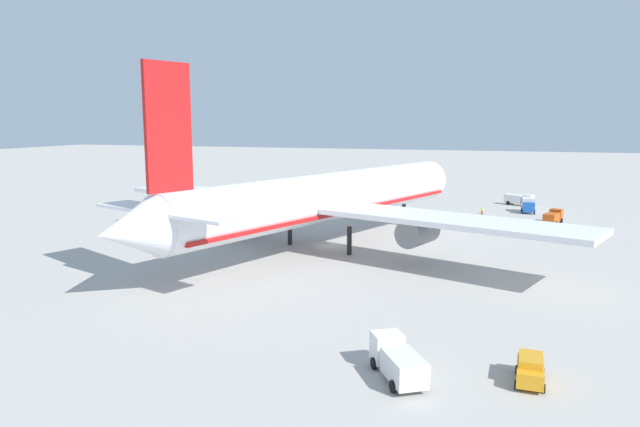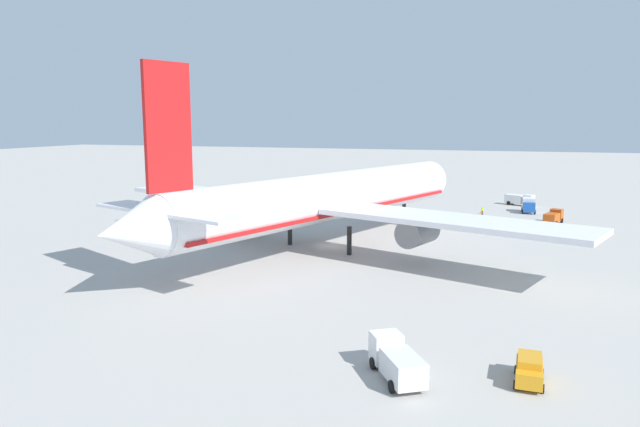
{
  "view_description": "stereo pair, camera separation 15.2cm",
  "coord_description": "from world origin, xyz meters",
  "px_view_note": "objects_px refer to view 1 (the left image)",
  "views": [
    {
      "loc": [
        -83.43,
        -25.68,
        18.96
      ],
      "look_at": [
        -2.62,
        0.93,
        5.37
      ],
      "focal_mm": 32.79,
      "sensor_mm": 36.0,
      "label": 1
    },
    {
      "loc": [
        -83.38,
        -25.83,
        18.96
      ],
      "look_at": [
        -2.62,
        0.93,
        5.37
      ],
      "focal_mm": 32.79,
      "sensor_mm": 36.0,
      "label": 2
    }
  ],
  "objects_px": {
    "airliner": "(327,198)",
    "service_van": "(530,369)",
    "service_truck_0": "(397,360)",
    "service_truck_3": "(553,217)",
    "service_truck_4": "(528,205)",
    "baggage_cart_1": "(178,198)",
    "baggage_cart_0": "(211,193)",
    "traffic_cone_3": "(480,212)",
    "ground_worker_0": "(482,211)",
    "service_truck_5": "(519,199)",
    "traffic_cone_1": "(309,204)"
  },
  "relations": [
    {
      "from": "service_truck_0",
      "to": "service_truck_3",
      "type": "xyz_separation_m",
      "value": [
        74.09,
        -15.07,
        -0.09
      ]
    },
    {
      "from": "ground_worker_0",
      "to": "traffic_cone_3",
      "type": "height_order",
      "value": "ground_worker_0"
    },
    {
      "from": "service_truck_3",
      "to": "traffic_cone_1",
      "type": "bearing_deg",
      "value": 80.98
    },
    {
      "from": "service_truck_0",
      "to": "service_truck_5",
      "type": "height_order",
      "value": "service_truck_0"
    },
    {
      "from": "service_truck_3",
      "to": "ground_worker_0",
      "type": "bearing_deg",
      "value": 63.4
    },
    {
      "from": "service_truck_4",
      "to": "traffic_cone_3",
      "type": "bearing_deg",
      "value": 113.55
    },
    {
      "from": "service_van",
      "to": "traffic_cone_3",
      "type": "xyz_separation_m",
      "value": [
        80.32,
        7.76,
        -0.76
      ]
    },
    {
      "from": "service_truck_5",
      "to": "traffic_cone_1",
      "type": "distance_m",
      "value": 47.29
    },
    {
      "from": "baggage_cart_0",
      "to": "traffic_cone_3",
      "type": "bearing_deg",
      "value": -99.82
    },
    {
      "from": "traffic_cone_1",
      "to": "service_truck_3",
      "type": "bearing_deg",
      "value": -99.02
    },
    {
      "from": "baggage_cart_0",
      "to": "traffic_cone_3",
      "type": "relative_size",
      "value": 5.57
    },
    {
      "from": "service_truck_0",
      "to": "traffic_cone_1",
      "type": "xyz_separation_m",
      "value": [
        82.14,
        35.65,
        -1.14
      ]
    },
    {
      "from": "ground_worker_0",
      "to": "service_truck_4",
      "type": "bearing_deg",
      "value": -55.69
    },
    {
      "from": "airliner",
      "to": "baggage_cart_1",
      "type": "relative_size",
      "value": 29.19
    },
    {
      "from": "traffic_cone_1",
      "to": "traffic_cone_3",
      "type": "relative_size",
      "value": 1.0
    },
    {
      "from": "baggage_cart_1",
      "to": "traffic_cone_3",
      "type": "bearing_deg",
      "value": -86.84
    },
    {
      "from": "service_truck_0",
      "to": "service_truck_5",
      "type": "distance_m",
      "value": 97.45
    },
    {
      "from": "service_truck_5",
      "to": "baggage_cart_1",
      "type": "distance_m",
      "value": 78.87
    },
    {
      "from": "traffic_cone_1",
      "to": "baggage_cart_1",
      "type": "bearing_deg",
      "value": 95.98
    },
    {
      "from": "service_truck_4",
      "to": "traffic_cone_3",
      "type": "distance_m",
      "value": 10.29
    },
    {
      "from": "airliner",
      "to": "traffic_cone_3",
      "type": "height_order",
      "value": "airliner"
    },
    {
      "from": "ground_worker_0",
      "to": "airliner",
      "type": "bearing_deg",
      "value": 152.07
    },
    {
      "from": "baggage_cart_1",
      "to": "traffic_cone_1",
      "type": "xyz_separation_m",
      "value": [
        3.34,
        -31.87,
        -0.49
      ]
    },
    {
      "from": "service_truck_5",
      "to": "ground_worker_0",
      "type": "relative_size",
      "value": 3.82
    },
    {
      "from": "service_truck_4",
      "to": "baggage_cart_1",
      "type": "xyz_separation_m",
      "value": [
        -7.9,
        78.48,
        -0.84
      ]
    },
    {
      "from": "service_van",
      "to": "baggage_cart_0",
      "type": "relative_size",
      "value": 1.38
    },
    {
      "from": "airliner",
      "to": "service_van",
      "type": "distance_m",
      "value": 48.66
    },
    {
      "from": "airliner",
      "to": "service_truck_0",
      "type": "distance_m",
      "value": 45.95
    },
    {
      "from": "service_truck_0",
      "to": "baggage_cart_1",
      "type": "distance_m",
      "value": 103.77
    },
    {
      "from": "traffic_cone_3",
      "to": "service_truck_4",
      "type": "bearing_deg",
      "value": -66.45
    },
    {
      "from": "service_truck_3",
      "to": "service_truck_5",
      "type": "height_order",
      "value": "service_truck_5"
    },
    {
      "from": "service_truck_0",
      "to": "service_van",
      "type": "height_order",
      "value": "service_truck_0"
    },
    {
      "from": "service_truck_4",
      "to": "service_van",
      "type": "bearing_deg",
      "value": 178.92
    },
    {
      "from": "service_van",
      "to": "traffic_cone_1",
      "type": "distance_m",
      "value": 91.66
    },
    {
      "from": "baggage_cart_0",
      "to": "traffic_cone_3",
      "type": "distance_m",
      "value": 70.07
    },
    {
      "from": "service_truck_0",
      "to": "traffic_cone_3",
      "type": "distance_m",
      "value": 82.65
    },
    {
      "from": "baggage_cart_0",
      "to": "ground_worker_0",
      "type": "relative_size",
      "value": 1.78
    },
    {
      "from": "service_truck_5",
      "to": "baggage_cart_0",
      "type": "xyz_separation_m",
      "value": [
        -2.43,
        76.66,
        -1.14
      ]
    },
    {
      "from": "service_truck_4",
      "to": "ground_worker_0",
      "type": "xyz_separation_m",
      "value": [
        -6.09,
        8.92,
        -0.73
      ]
    },
    {
      "from": "airliner",
      "to": "traffic_cone_3",
      "type": "relative_size",
      "value": 138.18
    },
    {
      "from": "service_truck_0",
      "to": "baggage_cart_0",
      "type": "relative_size",
      "value": 2.17
    },
    {
      "from": "traffic_cone_3",
      "to": "airliner",
      "type": "bearing_deg",
      "value": 153.72
    },
    {
      "from": "service_truck_3",
      "to": "baggage_cart_0",
      "type": "distance_m",
      "value": 85.02
    },
    {
      "from": "service_truck_4",
      "to": "baggage_cart_0",
      "type": "relative_size",
      "value": 1.66
    },
    {
      "from": "service_truck_4",
      "to": "baggage_cart_1",
      "type": "height_order",
      "value": "service_truck_4"
    },
    {
      "from": "service_van",
      "to": "service_truck_5",
      "type": "bearing_deg",
      "value": 0.08
    },
    {
      "from": "service_van",
      "to": "service_truck_4",
      "type": "bearing_deg",
      "value": -1.08
    },
    {
      "from": "ground_worker_0",
      "to": "baggage_cart_0",
      "type": "bearing_deg",
      "value": 78.63
    },
    {
      "from": "baggage_cart_0",
      "to": "traffic_cone_1",
      "type": "bearing_deg",
      "value": -111.37
    },
    {
      "from": "service_truck_4",
      "to": "baggage_cart_0",
      "type": "distance_m",
      "value": 78.8
    }
  ]
}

